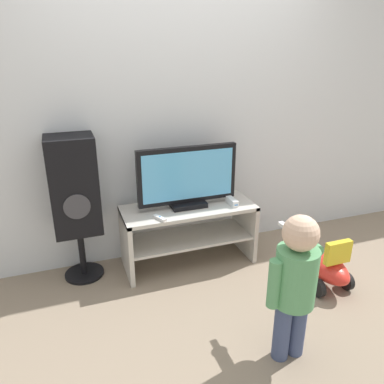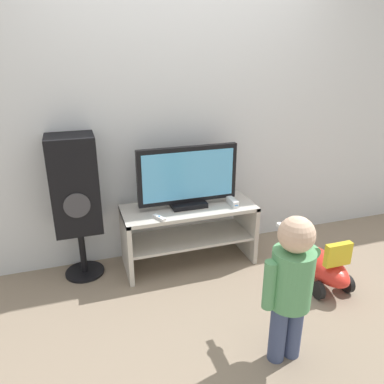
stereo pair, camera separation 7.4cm
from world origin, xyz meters
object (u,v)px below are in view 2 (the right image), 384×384
(game_console, at_px, (232,202))
(ride_on_toy, at_px, (322,265))
(speaker_tower, at_px, (75,188))
(child, at_px, (291,278))
(remote_primary, at_px, (159,218))
(television, at_px, (188,178))

(game_console, height_order, ride_on_toy, game_console)
(speaker_tower, height_order, ride_on_toy, speaker_tower)
(child, bearing_deg, remote_primary, 115.96)
(television, xyz_separation_m, child, (0.22, -1.22, -0.22))
(game_console, bearing_deg, child, -97.20)
(remote_primary, bearing_deg, television, 31.53)
(ride_on_toy, bearing_deg, child, -140.18)
(game_console, xyz_separation_m, speaker_tower, (-1.24, 0.18, 0.21))
(game_console, xyz_separation_m, ride_on_toy, (0.53, -0.56, -0.38))
(game_console, distance_m, remote_primary, 0.65)
(television, relative_size, remote_primary, 6.28)
(remote_primary, distance_m, speaker_tower, 0.68)
(ride_on_toy, bearing_deg, remote_primary, 157.83)
(remote_primary, height_order, ride_on_toy, remote_primary)
(remote_primary, relative_size, ride_on_toy, 0.22)
(game_console, height_order, speaker_tower, speaker_tower)
(child, bearing_deg, ride_on_toy, 39.82)
(game_console, xyz_separation_m, child, (-0.14, -1.12, -0.00))
(television, xyz_separation_m, remote_primary, (-0.29, -0.18, -0.24))
(child, relative_size, ride_on_toy, 1.58)
(remote_primary, bearing_deg, ride_on_toy, -22.17)
(child, distance_m, speaker_tower, 1.72)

